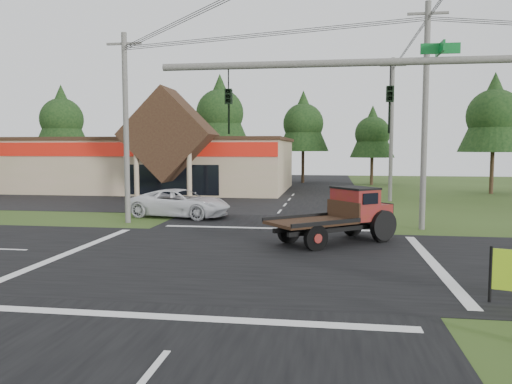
# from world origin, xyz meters

# --- Properties ---
(ground) EXTENTS (120.00, 120.00, 0.00)m
(ground) POSITION_xyz_m (0.00, 0.00, 0.00)
(ground) COLOR #304418
(ground) RESTS_ON ground
(road_ns) EXTENTS (12.00, 120.00, 0.02)m
(road_ns) POSITION_xyz_m (0.00, 0.00, 0.01)
(road_ns) COLOR black
(road_ns) RESTS_ON ground
(road_ew) EXTENTS (120.00, 12.00, 0.02)m
(road_ew) POSITION_xyz_m (0.00, 0.00, 0.01)
(road_ew) COLOR black
(road_ew) RESTS_ON ground
(parking_apron) EXTENTS (28.00, 14.00, 0.02)m
(parking_apron) POSITION_xyz_m (-14.00, 19.00, 0.01)
(parking_apron) COLOR black
(parking_apron) RESTS_ON ground
(cvs_building) EXTENTS (30.40, 18.20, 9.19)m
(cvs_building) POSITION_xyz_m (-15.70, 29.57, 2.78)
(cvs_building) COLOR tan
(cvs_building) RESTS_ON ground
(traffic_signal_mast) EXTENTS (8.12, 0.24, 7.00)m
(traffic_signal_mast) POSITION_xyz_m (5.82, -7.50, 4.43)
(traffic_signal_mast) COLOR #595651
(traffic_signal_mast) RESTS_ON ground
(utility_pole_nw) EXTENTS (2.00, 0.30, 10.50)m
(utility_pole_nw) POSITION_xyz_m (-8.00, 8.00, 5.39)
(utility_pole_nw) COLOR #595651
(utility_pole_nw) RESTS_ON ground
(utility_pole_ne) EXTENTS (2.00, 0.30, 11.50)m
(utility_pole_ne) POSITION_xyz_m (8.00, 8.00, 5.89)
(utility_pole_ne) COLOR #595651
(utility_pole_ne) RESTS_ON ground
(utility_pole_n) EXTENTS (2.00, 0.30, 11.20)m
(utility_pole_n) POSITION_xyz_m (8.00, 22.00, 5.74)
(utility_pole_n) COLOR #595651
(utility_pole_n) RESTS_ON ground
(tree_row_a) EXTENTS (6.72, 6.72, 12.12)m
(tree_row_a) POSITION_xyz_m (-30.00, 40.00, 8.05)
(tree_row_a) COLOR #332316
(tree_row_a) RESTS_ON ground
(tree_row_b) EXTENTS (5.60, 5.60, 10.10)m
(tree_row_b) POSITION_xyz_m (-20.00, 42.00, 6.70)
(tree_row_b) COLOR #332316
(tree_row_b) RESTS_ON ground
(tree_row_c) EXTENTS (7.28, 7.28, 13.13)m
(tree_row_c) POSITION_xyz_m (-10.00, 41.00, 8.72)
(tree_row_c) COLOR #332316
(tree_row_c) RESTS_ON ground
(tree_row_d) EXTENTS (6.16, 6.16, 11.11)m
(tree_row_d) POSITION_xyz_m (0.00, 42.00, 7.38)
(tree_row_d) COLOR #332316
(tree_row_d) RESTS_ON ground
(tree_row_e) EXTENTS (5.04, 5.04, 9.09)m
(tree_row_e) POSITION_xyz_m (8.00, 40.00, 6.03)
(tree_row_e) COLOR #332316
(tree_row_e) RESTS_ON ground
(tree_side_ne) EXTENTS (6.16, 6.16, 11.11)m
(tree_side_ne) POSITION_xyz_m (18.00, 30.00, 7.38)
(tree_side_ne) COLOR #332316
(tree_side_ne) RESTS_ON ground
(antique_flatbed_truck) EXTENTS (6.06, 5.51, 2.49)m
(antique_flatbed_truck) POSITION_xyz_m (3.46, 3.49, 1.24)
(antique_flatbed_truck) COLOR #621F0E
(antique_flatbed_truck) RESTS_ON ground
(white_pickup) EXTENTS (6.55, 3.92, 1.70)m
(white_pickup) POSITION_xyz_m (-5.75, 10.69, 0.85)
(white_pickup) COLOR white
(white_pickup) RESTS_ON ground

